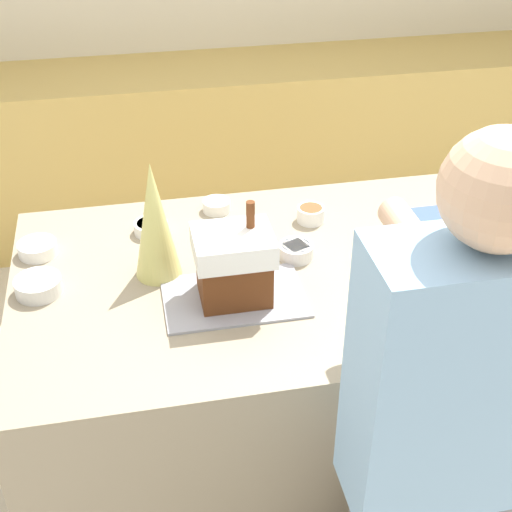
{
  "coord_description": "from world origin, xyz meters",
  "views": [
    {
      "loc": [
        -0.42,
        -1.71,
        2.16
      ],
      "look_at": [
        -0.09,
        0.0,
        0.99
      ],
      "focal_mm": 50.0,
      "sensor_mm": 36.0,
      "label": 1
    }
  ],
  "objects_px": {
    "baking_tray": "(234,297)",
    "decorative_tree": "(155,221)",
    "candy_bowl_near_tray_left": "(217,205)",
    "candy_bowl_behind_tray": "(311,214)",
    "cookbook": "(436,221)",
    "person": "(441,465)",
    "candy_bowl_near_tray_right": "(38,285)",
    "candy_bowl_far_left": "(37,248)",
    "candy_bowl_far_right": "(296,250)",
    "mug": "(386,268)",
    "candy_bowl_center_rear": "(405,250)",
    "candy_bowl_front_corner": "(151,227)",
    "gingerbread_house": "(234,264)"
  },
  "relations": [
    {
      "from": "baking_tray",
      "to": "gingerbread_house",
      "type": "xyz_separation_m",
      "value": [
        0.0,
        0.0,
        0.11
      ]
    },
    {
      "from": "decorative_tree",
      "to": "candy_bowl_far_right",
      "type": "xyz_separation_m",
      "value": [
        0.42,
        0.0,
        -0.16
      ]
    },
    {
      "from": "candy_bowl_near_tray_right",
      "to": "person",
      "type": "height_order",
      "value": "person"
    },
    {
      "from": "candy_bowl_near_tray_left",
      "to": "cookbook",
      "type": "height_order",
      "value": "candy_bowl_near_tray_left"
    },
    {
      "from": "candy_bowl_near_tray_left",
      "to": "candy_bowl_far_left",
      "type": "height_order",
      "value": "candy_bowl_far_left"
    },
    {
      "from": "candy_bowl_far_left",
      "to": "cookbook",
      "type": "xyz_separation_m",
      "value": [
        1.29,
        -0.07,
        -0.01
      ]
    },
    {
      "from": "baking_tray",
      "to": "person",
      "type": "xyz_separation_m",
      "value": [
        0.36,
        -0.63,
        -0.06
      ]
    },
    {
      "from": "candy_bowl_near_tray_right",
      "to": "candy_bowl_center_rear",
      "type": "distance_m",
      "value": 1.1
    },
    {
      "from": "candy_bowl_front_corner",
      "to": "mug",
      "type": "xyz_separation_m",
      "value": [
        0.66,
        -0.4,
        0.02
      ]
    },
    {
      "from": "decorative_tree",
      "to": "candy_bowl_far_left",
      "type": "bearing_deg",
      "value": 153.92
    },
    {
      "from": "baking_tray",
      "to": "candy_bowl_far_right",
      "type": "xyz_separation_m",
      "value": [
        0.22,
        0.17,
        0.02
      ]
    },
    {
      "from": "candy_bowl_far_right",
      "to": "candy_bowl_front_corner",
      "type": "bearing_deg",
      "value": 151.45
    },
    {
      "from": "candy_bowl_far_right",
      "to": "candy_bowl_near_tray_left",
      "type": "height_order",
      "value": "candy_bowl_far_right"
    },
    {
      "from": "cookbook",
      "to": "mug",
      "type": "relative_size",
      "value": 2.65
    },
    {
      "from": "candy_bowl_behind_tray",
      "to": "candy_bowl_near_tray_left",
      "type": "height_order",
      "value": "candy_bowl_behind_tray"
    },
    {
      "from": "decorative_tree",
      "to": "candy_bowl_front_corner",
      "type": "bearing_deg",
      "value": 91.5
    },
    {
      "from": "cookbook",
      "to": "person",
      "type": "bearing_deg",
      "value": -111.97
    },
    {
      "from": "mug",
      "to": "candy_bowl_behind_tray",
      "type": "bearing_deg",
      "value": 109.33
    },
    {
      "from": "decorative_tree",
      "to": "mug",
      "type": "bearing_deg",
      "value": -14.05
    },
    {
      "from": "candy_bowl_center_rear",
      "to": "cookbook",
      "type": "bearing_deg",
      "value": 43.54
    },
    {
      "from": "decorative_tree",
      "to": "candy_bowl_far_right",
      "type": "relative_size",
      "value": 3.41
    },
    {
      "from": "candy_bowl_behind_tray",
      "to": "candy_bowl_far_left",
      "type": "relative_size",
      "value": 0.76
    },
    {
      "from": "baking_tray",
      "to": "decorative_tree",
      "type": "distance_m",
      "value": 0.31
    },
    {
      "from": "baking_tray",
      "to": "candy_bowl_center_rear",
      "type": "bearing_deg",
      "value": 10.84
    },
    {
      "from": "candy_bowl_near_tray_left",
      "to": "candy_bowl_near_tray_right",
      "type": "xyz_separation_m",
      "value": [
        -0.57,
        -0.36,
        0.0
      ]
    },
    {
      "from": "mug",
      "to": "candy_bowl_near_tray_left",
      "type": "bearing_deg",
      "value": 130.61
    },
    {
      "from": "gingerbread_house",
      "to": "candy_bowl_far_right",
      "type": "xyz_separation_m",
      "value": [
        0.22,
        0.17,
        -0.09
      ]
    },
    {
      "from": "candy_bowl_near_tray_left",
      "to": "cookbook",
      "type": "bearing_deg",
      "value": -17.98
    },
    {
      "from": "candy_bowl_behind_tray",
      "to": "candy_bowl_near_tray_right",
      "type": "xyz_separation_m",
      "value": [
        -0.87,
        -0.24,
        -0.0
      ]
    },
    {
      "from": "baking_tray",
      "to": "cookbook",
      "type": "bearing_deg",
      "value": 20.49
    },
    {
      "from": "candy_bowl_front_corner",
      "to": "gingerbread_house",
      "type": "bearing_deg",
      "value": -62.87
    },
    {
      "from": "baking_tray",
      "to": "candy_bowl_front_corner",
      "type": "height_order",
      "value": "candy_bowl_front_corner"
    },
    {
      "from": "candy_bowl_front_corner",
      "to": "candy_bowl_behind_tray",
      "type": "bearing_deg",
      "value": -3.29
    },
    {
      "from": "candy_bowl_near_tray_right",
      "to": "person",
      "type": "distance_m",
      "value": 1.19
    },
    {
      "from": "candy_bowl_near_tray_left",
      "to": "candy_bowl_behind_tray",
      "type": "bearing_deg",
      "value": -23.46
    },
    {
      "from": "candy_bowl_far_left",
      "to": "cookbook",
      "type": "bearing_deg",
      "value": -3.1
    },
    {
      "from": "candy_bowl_far_right",
      "to": "candy_bowl_center_rear",
      "type": "bearing_deg",
      "value": -10.8
    },
    {
      "from": "candy_bowl_far_right",
      "to": "mug",
      "type": "height_order",
      "value": "mug"
    },
    {
      "from": "candy_bowl_far_left",
      "to": "person",
      "type": "height_order",
      "value": "person"
    },
    {
      "from": "candy_bowl_near_tray_right",
      "to": "mug",
      "type": "distance_m",
      "value": 1.01
    },
    {
      "from": "candy_bowl_center_rear",
      "to": "mug",
      "type": "bearing_deg",
      "value": -134.51
    },
    {
      "from": "candy_bowl_front_corner",
      "to": "candy_bowl_far_left",
      "type": "relative_size",
      "value": 0.92
    },
    {
      "from": "decorative_tree",
      "to": "candy_bowl_near_tray_left",
      "type": "relative_size",
      "value": 3.87
    },
    {
      "from": "candy_bowl_behind_tray",
      "to": "candy_bowl_center_rear",
      "type": "bearing_deg",
      "value": -48.95
    },
    {
      "from": "candy_bowl_far_left",
      "to": "candy_bowl_near_tray_right",
      "type": "bearing_deg",
      "value": -86.16
    },
    {
      "from": "candy_bowl_near_tray_right",
      "to": "candy_bowl_far_left",
      "type": "bearing_deg",
      "value": 93.84
    },
    {
      "from": "baking_tray",
      "to": "candy_bowl_center_rear",
      "type": "distance_m",
      "value": 0.56
    },
    {
      "from": "gingerbread_house",
      "to": "person",
      "type": "xyz_separation_m",
      "value": [
        0.36,
        -0.63,
        -0.18
      ]
    },
    {
      "from": "decorative_tree",
      "to": "cookbook",
      "type": "xyz_separation_m",
      "value": [
        0.93,
        0.11,
        -0.17
      ]
    },
    {
      "from": "candy_bowl_far_right",
      "to": "candy_bowl_near_tray_left",
      "type": "xyz_separation_m",
      "value": [
        -0.2,
        0.33,
        -0.0
      ]
    }
  ]
}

